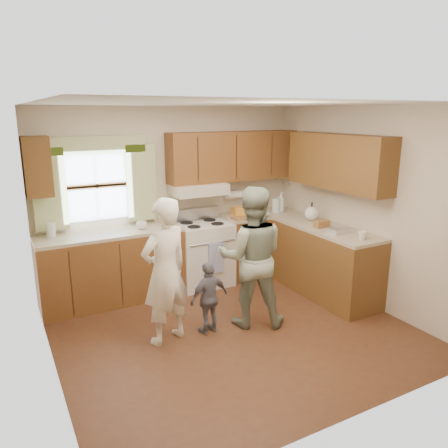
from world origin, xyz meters
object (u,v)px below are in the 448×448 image
child (209,298)px  woman_left (165,272)px  woman_right (251,257)px  stove (202,253)px

child → woman_left: bearing=-16.8°
woman_left → woman_right: 1.02m
stove → child: size_ratio=1.28×
woman_left → child: woman_left is taller
woman_right → stove: bearing=-63.3°
woman_right → child: 0.66m
woman_left → woman_right: (1.02, -0.08, 0.02)m
stove → woman_right: woman_right is taller
stove → child: bearing=-112.4°
stove → woman_left: woman_left is taller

